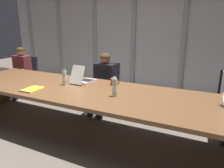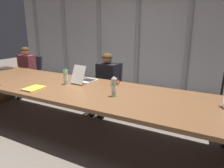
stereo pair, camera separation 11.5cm
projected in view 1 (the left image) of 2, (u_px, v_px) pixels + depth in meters
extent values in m
plane|color=#6B6056|center=(76.00, 131.00, 3.45)|extent=(15.42, 15.42, 0.00)
cube|color=brown|center=(74.00, 89.00, 3.26)|extent=(5.04, 1.26, 0.05)
cube|color=black|center=(74.00, 93.00, 3.28)|extent=(4.28, 0.10, 0.06)
cube|color=#B2B2B7|center=(134.00, 29.00, 5.22)|extent=(7.71, 0.10, 3.12)
cylinder|color=gray|center=(30.00, 28.00, 6.63)|extent=(0.12, 0.12, 3.06)
cylinder|color=gray|center=(59.00, 28.00, 6.15)|extent=(0.12, 0.12, 3.06)
cylinder|color=gray|center=(95.00, 28.00, 5.64)|extent=(0.12, 0.12, 3.06)
cylinder|color=gray|center=(134.00, 29.00, 5.17)|extent=(0.12, 0.12, 3.06)
cylinder|color=gray|center=(185.00, 29.00, 4.67)|extent=(0.12, 0.12, 3.06)
cube|color=beige|center=(86.00, 81.00, 3.58)|extent=(0.26, 0.34, 0.02)
cube|color=black|center=(87.00, 80.00, 3.60)|extent=(0.22, 0.19, 0.00)
cube|color=beige|center=(77.00, 75.00, 3.37)|extent=(0.25, 0.14, 0.28)
cube|color=black|center=(77.00, 75.00, 3.37)|extent=(0.22, 0.12, 0.25)
cube|color=#2D2D38|center=(25.00, 79.00, 5.13)|extent=(0.52, 0.52, 0.08)
cube|color=#2D2D38|center=(30.00, 66.00, 5.26)|extent=(0.44, 0.15, 0.46)
cylinder|color=#262628|center=(26.00, 87.00, 5.19)|extent=(0.05, 0.05, 0.33)
cylinder|color=black|center=(27.00, 94.00, 5.24)|extent=(0.60, 0.60, 0.04)
cube|color=#2D2D38|center=(105.00, 91.00, 4.20)|extent=(0.52, 0.52, 0.08)
cube|color=#2D2D38|center=(109.00, 74.00, 4.32)|extent=(0.44, 0.15, 0.48)
cylinder|color=#262628|center=(105.00, 100.00, 4.25)|extent=(0.05, 0.05, 0.33)
cylinder|color=black|center=(105.00, 109.00, 4.30)|extent=(0.60, 0.60, 0.04)
cube|color=brown|center=(22.00, 66.00, 5.04)|extent=(0.40, 0.23, 0.51)
sphere|color=tan|center=(21.00, 51.00, 4.95)|extent=(0.19, 0.19, 0.19)
ellipsoid|color=#472D19|center=(20.00, 50.00, 4.94)|extent=(0.19, 0.19, 0.14)
cylinder|color=brown|center=(27.00, 64.00, 4.95)|extent=(0.07, 0.14, 0.27)
cylinder|color=tan|center=(20.00, 71.00, 4.80)|extent=(0.07, 0.30, 0.06)
cylinder|color=brown|center=(17.00, 63.00, 5.10)|extent=(0.07, 0.14, 0.27)
cylinder|color=tan|center=(10.00, 70.00, 4.95)|extent=(0.07, 0.30, 0.06)
cylinder|color=#262833|center=(20.00, 81.00, 4.90)|extent=(0.14, 0.40, 0.13)
cylinder|color=#262833|center=(14.00, 91.00, 4.81)|extent=(0.11, 0.11, 0.43)
cylinder|color=#262833|center=(14.00, 80.00, 4.99)|extent=(0.14, 0.40, 0.13)
cylinder|color=#262833|center=(8.00, 90.00, 4.89)|extent=(0.11, 0.11, 0.43)
cube|color=black|center=(105.00, 77.00, 4.10)|extent=(0.41, 0.24, 0.50)
sphere|color=#8C6647|center=(105.00, 58.00, 4.00)|extent=(0.20, 0.20, 0.20)
ellipsoid|color=#472D19|center=(105.00, 57.00, 4.00)|extent=(0.20, 0.20, 0.15)
cylinder|color=black|center=(113.00, 75.00, 4.01)|extent=(0.08, 0.14, 0.27)
cylinder|color=#8C6647|center=(107.00, 83.00, 3.86)|extent=(0.07, 0.30, 0.06)
cylinder|color=black|center=(98.00, 73.00, 4.16)|extent=(0.08, 0.14, 0.27)
cylinder|color=#8C6647|center=(92.00, 81.00, 4.02)|extent=(0.07, 0.30, 0.06)
cylinder|color=#262833|center=(105.00, 94.00, 3.96)|extent=(0.15, 0.40, 0.13)
cylinder|color=#262833|center=(100.00, 108.00, 3.86)|extent=(0.11, 0.11, 0.43)
cylinder|color=#262833|center=(95.00, 93.00, 4.05)|extent=(0.15, 0.40, 0.13)
cylinder|color=#262833|center=(90.00, 106.00, 3.95)|extent=(0.11, 0.11, 0.43)
cylinder|color=silver|center=(224.00, 85.00, 3.19)|extent=(0.08, 0.14, 0.27)
cylinder|color=#ADD1B2|center=(115.00, 88.00, 2.81)|extent=(0.06, 0.06, 0.24)
cylinder|color=white|center=(115.00, 89.00, 2.81)|extent=(0.07, 0.07, 0.07)
cylinder|color=white|center=(115.00, 78.00, 2.78)|extent=(0.04, 0.04, 0.02)
cylinder|color=#ADD1B2|center=(65.00, 78.00, 3.35)|extent=(0.07, 0.07, 0.23)
cylinder|color=white|center=(65.00, 78.00, 3.36)|extent=(0.07, 0.07, 0.07)
cylinder|color=green|center=(64.00, 70.00, 3.32)|extent=(0.04, 0.04, 0.02)
cylinder|color=#B2332D|center=(114.00, 82.00, 3.37)|extent=(0.10, 0.10, 0.11)
torus|color=#B2332D|center=(117.00, 82.00, 3.35)|extent=(0.07, 0.01, 0.07)
cube|color=yellow|center=(32.00, 89.00, 3.13)|extent=(0.23, 0.31, 0.02)
cylinder|color=silver|center=(24.00, 91.00, 3.00)|extent=(0.21, 0.02, 0.01)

